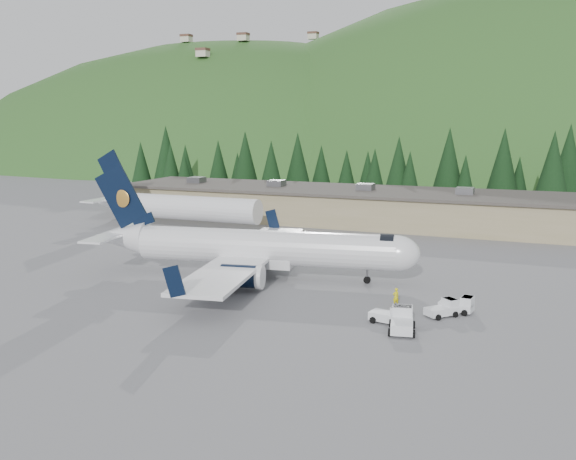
{
  "coord_description": "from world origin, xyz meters",
  "views": [
    {
      "loc": [
        26.04,
        -58.21,
        16.14
      ],
      "look_at": [
        0.0,
        6.0,
        4.0
      ],
      "focal_mm": 40.0,
      "sensor_mm": 36.0,
      "label": 1
    }
  ],
  "objects_px": {
    "second_airliner": "(172,206)",
    "baggage_tug_a": "(391,315)",
    "airliner": "(256,248)",
    "baggage_tug_c": "(402,321)",
    "baggage_tug_d": "(444,309)",
    "terminal_building": "(334,204)",
    "ramp_worker": "(396,297)",
    "baggage_tug_b": "(459,305)"
  },
  "relations": [
    {
      "from": "baggage_tug_b",
      "to": "baggage_tug_c",
      "type": "relative_size",
      "value": 0.83
    },
    {
      "from": "terminal_building",
      "to": "baggage_tug_d",
      "type": "relative_size",
      "value": 24.68
    },
    {
      "from": "baggage_tug_b",
      "to": "ramp_worker",
      "type": "relative_size",
      "value": 1.81
    },
    {
      "from": "baggage_tug_c",
      "to": "ramp_worker",
      "type": "distance_m",
      "value": 6.67
    },
    {
      "from": "baggage_tug_a",
      "to": "baggage_tug_c",
      "type": "height_order",
      "value": "baggage_tug_c"
    },
    {
      "from": "terminal_building",
      "to": "baggage_tug_d",
      "type": "distance_m",
      "value": 50.28
    },
    {
      "from": "airliner",
      "to": "baggage_tug_c",
      "type": "distance_m",
      "value": 20.77
    },
    {
      "from": "ramp_worker",
      "to": "baggage_tug_b",
      "type": "bearing_deg",
      "value": 138.29
    },
    {
      "from": "baggage_tug_b",
      "to": "ramp_worker",
      "type": "bearing_deg",
      "value": -170.19
    },
    {
      "from": "second_airliner",
      "to": "baggage_tug_d",
      "type": "relative_size",
      "value": 9.56
    },
    {
      "from": "baggage_tug_b",
      "to": "baggage_tug_c",
      "type": "distance_m",
      "value": 7.37
    },
    {
      "from": "baggage_tug_a",
      "to": "baggage_tug_d",
      "type": "bearing_deg",
      "value": 56.16
    },
    {
      "from": "airliner",
      "to": "terminal_building",
      "type": "distance_m",
      "value": 38.38
    },
    {
      "from": "second_airliner",
      "to": "baggage_tug_d",
      "type": "xyz_separation_m",
      "value": [
        43.75,
        -28.23,
        -2.69
      ]
    },
    {
      "from": "airliner",
      "to": "terminal_building",
      "type": "height_order",
      "value": "airliner"
    },
    {
      "from": "baggage_tug_c",
      "to": "terminal_building",
      "type": "distance_m",
      "value": 53.74
    },
    {
      "from": "baggage_tug_b",
      "to": "baggage_tug_d",
      "type": "xyz_separation_m",
      "value": [
        -1.05,
        -1.5,
        -0.02
      ]
    },
    {
      "from": "baggage_tug_b",
      "to": "baggage_tug_d",
      "type": "distance_m",
      "value": 1.84
    },
    {
      "from": "baggage_tug_a",
      "to": "airliner",
      "type": "bearing_deg",
      "value": 161.01
    },
    {
      "from": "baggage_tug_b",
      "to": "baggage_tug_c",
      "type": "xyz_separation_m",
      "value": [
        -3.45,
        -6.51,
        0.13
      ]
    },
    {
      "from": "ramp_worker",
      "to": "baggage_tug_d",
      "type": "bearing_deg",
      "value": 119.24
    },
    {
      "from": "baggage_tug_b",
      "to": "terminal_building",
      "type": "distance_m",
      "value": 49.49
    },
    {
      "from": "airliner",
      "to": "baggage_tug_c",
      "type": "bearing_deg",
      "value": -41.85
    },
    {
      "from": "airliner",
      "to": "baggage_tug_d",
      "type": "xyz_separation_m",
      "value": [
        19.82,
        -6.07,
        -2.4
      ]
    },
    {
      "from": "airliner",
      "to": "baggage_tug_d",
      "type": "bearing_deg",
      "value": -26.42
    },
    {
      "from": "ramp_worker",
      "to": "terminal_building",
      "type": "bearing_deg",
      "value": -108.55
    },
    {
      "from": "baggage_tug_a",
      "to": "ramp_worker",
      "type": "bearing_deg",
      "value": 109.82
    },
    {
      "from": "baggage_tug_a",
      "to": "terminal_building",
      "type": "height_order",
      "value": "terminal_building"
    },
    {
      "from": "second_airliner",
      "to": "baggage_tug_b",
      "type": "relative_size",
      "value": 9.42
    },
    {
      "from": "airliner",
      "to": "second_airliner",
      "type": "xyz_separation_m",
      "value": [
        -23.93,
        22.16,
        0.29
      ]
    },
    {
      "from": "airliner",
      "to": "ramp_worker",
      "type": "height_order",
      "value": "airliner"
    },
    {
      "from": "baggage_tug_a",
      "to": "baggage_tug_d",
      "type": "relative_size",
      "value": 1.05
    },
    {
      "from": "airliner",
      "to": "ramp_worker",
      "type": "bearing_deg",
      "value": -26.23
    },
    {
      "from": "terminal_building",
      "to": "ramp_worker",
      "type": "distance_m",
      "value": 47.12
    },
    {
      "from": "airliner",
      "to": "baggage_tug_a",
      "type": "xyz_separation_m",
      "value": [
        16.21,
        -9.61,
        -2.37
      ]
    },
    {
      "from": "baggage_tug_d",
      "to": "baggage_tug_c",
      "type": "bearing_deg",
      "value": -164.18
    },
    {
      "from": "airliner",
      "to": "baggage_tug_a",
      "type": "distance_m",
      "value": 18.99
    },
    {
      "from": "second_airliner",
      "to": "baggage_tug_d",
      "type": "height_order",
      "value": "second_airliner"
    },
    {
      "from": "second_airliner",
      "to": "baggage_tug_a",
      "type": "distance_m",
      "value": 51.26
    },
    {
      "from": "second_airliner",
      "to": "terminal_building",
      "type": "height_order",
      "value": "second_airliner"
    },
    {
      "from": "airliner",
      "to": "baggage_tug_c",
      "type": "relative_size",
      "value": 9.69
    },
    {
      "from": "second_airliner",
      "to": "baggage_tug_b",
      "type": "height_order",
      "value": "second_airliner"
    }
  ]
}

